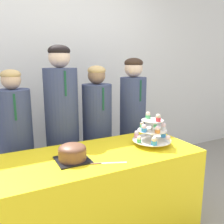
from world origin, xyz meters
The scene contains 9 objects.
wall_back centered at (0.00, 1.68, 1.35)m, with size 9.00×0.06×2.70m.
table centered at (0.00, 0.33, 0.37)m, with size 1.54×0.67×0.74m.
round_cake centered at (-0.25, 0.30, 0.80)m, with size 0.23×0.23×0.13m.
cake_knife centered at (-0.08, 0.15, 0.74)m, with size 0.24×0.11×0.01m.
cupcake_stand centered at (0.46, 0.31, 0.86)m, with size 0.33×0.33×0.28m.
student_0 centered at (-0.56, 0.94, 0.64)m, with size 0.29×0.30×1.37m.
student_1 centered at (-0.14, 0.94, 0.75)m, with size 0.32×0.32×1.59m.
student_2 centered at (0.23, 0.94, 0.66)m, with size 0.30×0.31×1.40m.
student_3 centered at (0.66, 0.94, 0.71)m, with size 0.29×0.29×1.48m.
Camera 1 is at (-0.72, -1.25, 1.43)m, focal length 38.00 mm.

